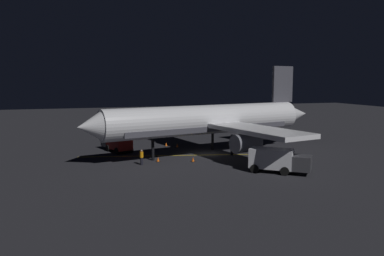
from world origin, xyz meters
name	(u,v)px	position (x,y,z in m)	size (l,w,h in m)	color
ground_plane	(207,155)	(0.00, 0.00, -0.10)	(180.00, 180.00, 0.20)	#242429
apron_guide_stripe	(176,155)	(0.36, 4.00, 0.00)	(0.24, 24.70, 0.01)	gold
airliner	(211,121)	(0.13, -0.56, 4.33)	(30.70, 34.26, 11.52)	white
baggage_truck	(117,142)	(5.53, 10.80, 1.26)	(6.05, 3.84, 2.47)	maroon
catering_truck	(277,161)	(-11.74, -3.51, 1.28)	(5.52, 6.08, 2.49)	silver
ground_crew_worker	(142,157)	(-3.78, 9.21, 0.89)	(0.40, 0.40, 1.74)	black
traffic_cone_near_left	(193,160)	(-3.88, 3.12, 0.25)	(0.50, 0.50, 0.55)	#EA590F
traffic_cone_near_right	(177,145)	(6.21, 2.23, 0.25)	(0.50, 0.50, 0.55)	#EA590F
traffic_cone_under_wing	(158,160)	(-2.59, 7.05, 0.25)	(0.50, 0.50, 0.55)	#EA590F
traffic_cone_far	(166,144)	(7.62, 3.50, 0.25)	(0.50, 0.50, 0.55)	#EA590F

